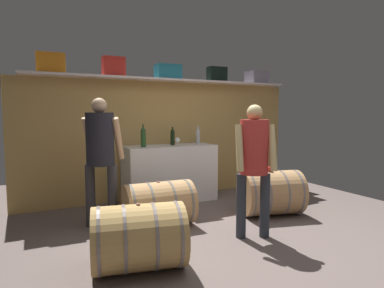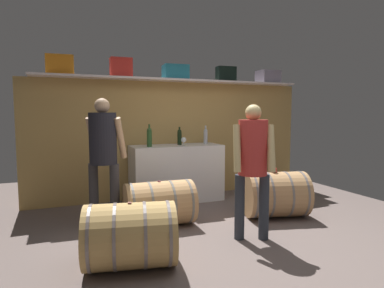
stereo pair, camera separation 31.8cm
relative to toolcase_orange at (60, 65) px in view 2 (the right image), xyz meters
name	(u,v)px [view 2 (the right image)]	position (x,y,z in m)	size (l,w,h in m)	color
ground_plane	(221,229)	(1.78, -1.64, -2.12)	(6.02, 7.98, 0.02)	#655752
back_wall_panel	(174,140)	(1.78, 0.15, -1.14)	(4.82, 0.10, 1.94)	tan
high_shelf_board	(177,81)	(1.78, 0.00, -0.16)	(4.43, 0.40, 0.03)	silver
toolcase_orange	(60,65)	(0.00, 0.00, 0.00)	(0.38, 0.19, 0.28)	orange
toolcase_red	(121,68)	(0.87, 0.00, 0.00)	(0.33, 0.20, 0.29)	red
toolcase_teal	(175,72)	(1.76, 0.00, -0.02)	(0.40, 0.29, 0.23)	#1E7188
toolcase_black	(226,74)	(2.69, 0.00, -0.01)	(0.33, 0.18, 0.26)	black
toolcase_grey	(268,77)	(3.56, 0.00, -0.03)	(0.38, 0.29, 0.23)	gray
work_cabinet	(176,173)	(1.70, -0.20, -1.66)	(1.46, 0.58, 0.91)	white
wine_bottle_dark	(180,137)	(1.77, -0.16, -1.07)	(0.07, 0.07, 0.29)	black
wine_bottle_clear	(206,136)	(2.23, -0.16, -1.07)	(0.07, 0.07, 0.31)	#B6BBC3
wine_bottle_green	(149,137)	(1.23, -0.29, -1.05)	(0.08, 0.08, 0.35)	#2A5127
wine_glass	(184,140)	(1.76, -0.37, -1.11)	(0.08, 0.08, 0.14)	white
wine_barrel_near	(276,194)	(2.68, -1.51, -1.80)	(0.95, 0.80, 0.63)	tan
wine_barrel_far	(159,203)	(1.10, -1.27, -1.83)	(0.87, 0.59, 0.57)	tan
wine_barrel_flank	(130,235)	(0.53, -2.26, -1.81)	(0.92, 0.75, 0.61)	tan
tasting_cup	(274,170)	(2.65, -1.51, -1.46)	(0.07, 0.07, 0.05)	red
winemaker_pouring	(253,158)	(1.93, -2.09, -1.18)	(0.49, 0.43, 1.51)	#2B313A
visitor_tasting	(103,148)	(0.47, -0.95, -1.13)	(0.53, 0.49, 1.60)	#333236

